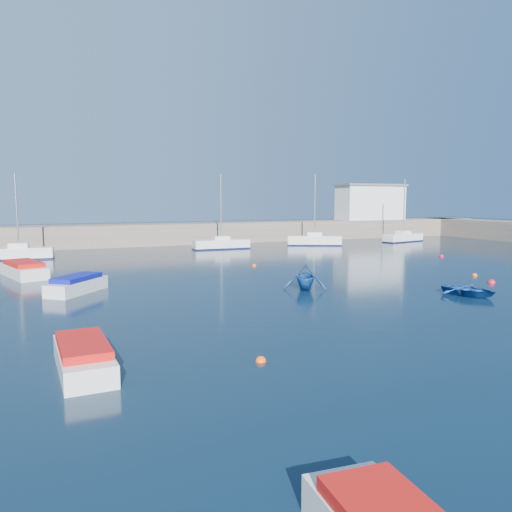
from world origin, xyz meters
name	(u,v)px	position (x,y,z in m)	size (l,w,h in m)	color
ground	(443,331)	(0.00, 0.00, 0.00)	(220.00, 220.00, 0.00)	black
back_wall	(174,234)	(0.00, 46.00, 1.30)	(96.00, 4.50, 2.60)	#6D5F53
harbor_office	(370,203)	(30.00, 46.00, 5.10)	(10.00, 4.00, 5.00)	silver
sailboat_5	(19,253)	(-17.53, 35.74, 0.62)	(6.21, 2.41, 8.07)	silver
sailboat_6	(221,244)	(3.31, 37.60, 0.59)	(6.47, 2.03, 8.43)	silver
sailboat_7	(314,240)	(15.40, 37.36, 0.65)	(6.66, 4.56, 8.68)	silver
sailboat_8	(403,237)	(28.89, 37.11, 0.58)	(6.58, 3.17, 8.34)	silver
motorboat_0	(83,356)	(-14.55, 1.02, 0.47)	(1.72, 4.54, 1.01)	silver
motorboat_1	(77,285)	(-13.75, 15.70, 0.50)	(3.93, 4.34, 1.07)	silver
motorboat_2	(24,269)	(-16.85, 23.93, 0.54)	(3.44, 5.91, 1.15)	silver
dinghy_center	(469,290)	(7.31, 5.51, 0.32)	(2.21, 3.09, 0.64)	#154392
dinghy_left	(305,276)	(-0.45, 11.28, 0.81)	(2.66, 3.09, 1.63)	#154392
buoy_0	(261,362)	(-8.80, -0.52, 0.00)	(0.39, 0.39, 0.39)	#FF520D
buoy_1	(491,283)	(12.26, 8.24, 0.00)	(0.50, 0.50, 0.50)	red
buoy_2	(475,276)	(13.81, 11.10, 0.00)	(0.39, 0.39, 0.39)	#FF520D
buoy_3	(254,266)	(0.92, 22.58, 0.00)	(0.40, 0.40, 0.40)	#FF520D
buoy_4	(441,257)	(20.79, 21.69, 0.00)	(0.45, 0.45, 0.45)	red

